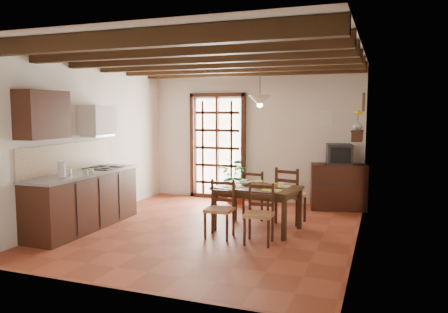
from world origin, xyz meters
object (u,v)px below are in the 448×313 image
at_px(kitchen_counter, 84,199).
at_px(chair_near_right, 259,225).
at_px(dining_table, 257,192).
at_px(crt_tv, 339,154).
at_px(chair_far_left, 256,203).
at_px(chair_far_right, 290,205).
at_px(chair_near_left, 220,220).
at_px(potted_plant, 236,176).
at_px(pendant_lamp, 260,100).
at_px(sideboard, 338,187).

height_order(kitchen_counter, chair_near_right, kitchen_counter).
bearing_deg(dining_table, crt_tv, 68.89).
distance_m(kitchen_counter, chair_far_left, 2.92).
distance_m(chair_far_right, crt_tv, 1.67).
bearing_deg(chair_far_right, chair_near_left, 67.29).
relative_size(chair_far_left, chair_far_right, 0.90).
height_order(chair_near_left, chair_far_right, chair_far_right).
relative_size(chair_near_left, chair_far_right, 0.90).
distance_m(potted_plant, pendant_lamp, 2.45).
bearing_deg(chair_far_right, dining_table, 67.38).
xyz_separation_m(kitchen_counter, pendant_lamp, (2.66, 0.99, 1.60)).
distance_m(chair_far_right, potted_plant, 1.82).
distance_m(dining_table, chair_near_left, 0.81).
xyz_separation_m(chair_far_left, sideboard, (1.30, 1.24, 0.17)).
relative_size(chair_near_left, chair_near_right, 1.00).
height_order(kitchen_counter, potted_plant, potted_plant).
xyz_separation_m(chair_near_left, sideboard, (1.49, 2.54, 0.17)).
bearing_deg(chair_far_left, crt_tv, -131.94).
distance_m(chair_near_left, crt_tv, 3.05).
relative_size(chair_near_right, pendant_lamp, 1.02).
relative_size(chair_far_left, sideboard, 0.83).
height_order(sideboard, potted_plant, potted_plant).
height_order(chair_near_right, sideboard, sideboard).
xyz_separation_m(kitchen_counter, chair_far_right, (3.07, 1.50, -0.17)).
relative_size(chair_far_right, sideboard, 0.92).
relative_size(chair_far_right, crt_tv, 1.77).
bearing_deg(chair_far_right, kitchen_counter, 37.45).
distance_m(kitchen_counter, chair_near_right, 2.90).
height_order(dining_table, chair_near_right, chair_near_right).
distance_m(kitchen_counter, sideboard, 4.69).
relative_size(chair_near_right, crt_tv, 1.59).
bearing_deg(sideboard, chair_near_left, -132.05).
xyz_separation_m(chair_far_right, sideboard, (0.67, 1.33, 0.14)).
bearing_deg(kitchen_counter, dining_table, 18.48).
distance_m(dining_table, crt_tv, 2.26).
relative_size(sideboard, pendant_lamp, 1.23).
distance_m(dining_table, chair_far_left, 0.81).
height_order(dining_table, chair_far_left, chair_far_left).
height_order(kitchen_counter, pendant_lamp, pendant_lamp).
height_order(kitchen_counter, chair_near_left, kitchen_counter).
relative_size(dining_table, sideboard, 1.34).
xyz_separation_m(dining_table, chair_near_left, (-0.41, -0.61, -0.34)).
xyz_separation_m(chair_far_right, potted_plant, (-1.37, 1.16, 0.27)).
xyz_separation_m(kitchen_counter, potted_plant, (1.70, 2.66, 0.10)).
height_order(chair_near_left, sideboard, sideboard).
height_order(dining_table, sideboard, sideboard).
xyz_separation_m(kitchen_counter, crt_tv, (3.74, 2.82, 0.60)).
bearing_deg(pendant_lamp, crt_tv, 59.51).
relative_size(chair_far_right, potted_plant, 0.48).
height_order(chair_far_left, potted_plant, potted_plant).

